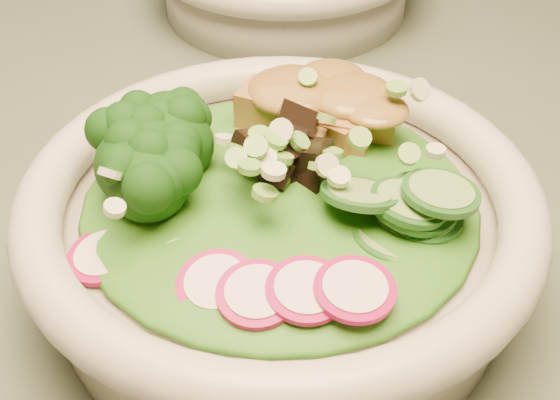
% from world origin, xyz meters
% --- Properties ---
extents(dining_table, '(1.20, 0.80, 0.75)m').
position_xyz_m(dining_table, '(0.00, 0.00, 0.64)').
color(dining_table, black).
rests_on(dining_table, ground).
extents(salad_bowl, '(0.28, 0.28, 0.08)m').
position_xyz_m(salad_bowl, '(-0.02, -0.09, 0.79)').
color(salad_bowl, beige).
rests_on(salad_bowl, dining_table).
extents(lettuce_bed, '(0.21, 0.21, 0.03)m').
position_xyz_m(lettuce_bed, '(-0.02, -0.09, 0.81)').
color(lettuce_bed, '#235A13').
rests_on(lettuce_bed, salad_bowl).
extents(broccoli_florets, '(0.09, 0.08, 0.05)m').
position_xyz_m(broccoli_florets, '(-0.09, -0.09, 0.83)').
color(broccoli_florets, black).
rests_on(broccoli_florets, salad_bowl).
extents(radish_slices, '(0.12, 0.06, 0.02)m').
position_xyz_m(radish_slices, '(-0.01, -0.16, 0.82)').
color(radish_slices, '#9A0B4B').
rests_on(radish_slices, salad_bowl).
extents(cucumber_slices, '(0.08, 0.08, 0.04)m').
position_xyz_m(cucumber_slices, '(0.05, -0.08, 0.83)').
color(cucumber_slices, '#78A75D').
rests_on(cucumber_slices, salad_bowl).
extents(mushroom_heap, '(0.08, 0.08, 0.04)m').
position_xyz_m(mushroom_heap, '(-0.02, -0.07, 0.83)').
color(mushroom_heap, black).
rests_on(mushroom_heap, salad_bowl).
extents(tofu_cubes, '(0.10, 0.07, 0.04)m').
position_xyz_m(tofu_cubes, '(-0.02, -0.02, 0.83)').
color(tofu_cubes, '#A16235').
rests_on(tofu_cubes, salad_bowl).
extents(peanut_sauce, '(0.07, 0.06, 0.02)m').
position_xyz_m(peanut_sauce, '(-0.02, -0.02, 0.84)').
color(peanut_sauce, brown).
rests_on(peanut_sauce, tofu_cubes).
extents(scallion_garnish, '(0.20, 0.20, 0.03)m').
position_xyz_m(scallion_garnish, '(-0.02, -0.09, 0.84)').
color(scallion_garnish, '#6AA93B').
rests_on(scallion_garnish, salad_bowl).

